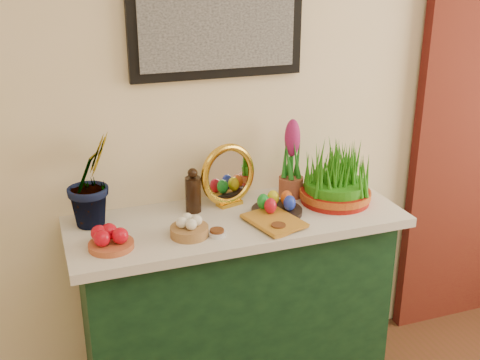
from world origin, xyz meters
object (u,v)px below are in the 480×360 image
Objects in this scene: sideboard at (236,311)px; wheatgrass_sabzeh at (336,178)px; hyacinth_green at (90,166)px; mirror at (228,176)px; book at (256,226)px.

wheatgrass_sabzeh is (0.46, -0.00, 0.58)m from sideboard.
sideboard is at bearing -53.80° from hyacinth_green.
book is at bearing -85.83° from mirror.
sideboard is at bearing 179.94° from wheatgrass_sabzeh.
wheatgrass_sabzeh reaches higher than book.
mirror is 1.18× the size of book.
book is 0.47m from wheatgrass_sabzeh.
sideboard is 5.49× the size of book.
wheatgrass_sabzeh reaches higher than sideboard.
hyacinth_green is at bearing 172.87° from wheatgrass_sabzeh.
sideboard is 2.60× the size of hyacinth_green.
mirror is (0.58, 0.01, -0.12)m from hyacinth_green.
hyacinth_green is at bearing 167.22° from sideboard.
hyacinth_green reaches higher than sideboard.
hyacinth_green is 1.05m from wheatgrass_sabzeh.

